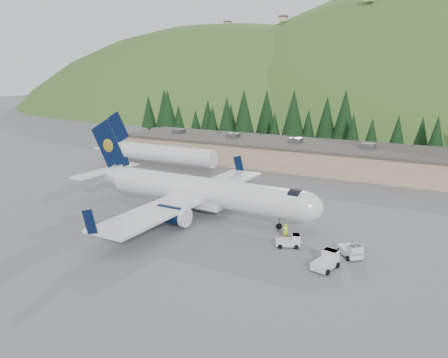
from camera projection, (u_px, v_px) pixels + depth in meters
ground at (204, 215)px, 61.84m from camera, size 600.00×600.00×0.00m
airliner at (197, 191)px, 61.56m from camera, size 38.00×35.59×12.65m
second_airliner at (156, 152)px, 91.37m from camera, size 27.50×11.00×10.05m
baggage_tug_a at (290, 241)px, 50.65m from camera, size 3.14×2.56×1.50m
baggage_tug_b at (351, 251)px, 47.67m from camera, size 3.22×3.34×1.65m
baggage_tug_c at (327, 261)px, 45.08m from camera, size 2.56×3.58×1.76m
terminal_building at (273, 152)px, 95.94m from camera, size 71.00×17.00×6.10m
ramp_worker at (285, 231)px, 52.91m from camera, size 0.80×0.64×1.93m
tree_line at (299, 119)px, 115.74m from camera, size 114.10×16.62×14.28m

